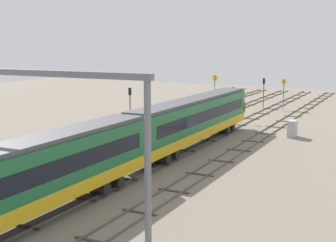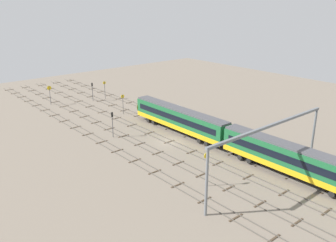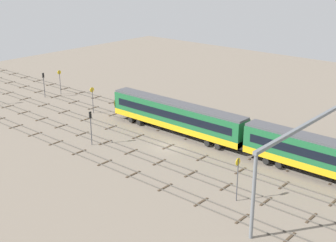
{
  "view_description": "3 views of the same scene",
  "coord_description": "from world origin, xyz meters",
  "px_view_note": "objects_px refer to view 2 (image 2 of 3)",
  "views": [
    {
      "loc": [
        -41.81,
        -24.05,
        10.54
      ],
      "look_at": [
        4.63,
        -0.75,
        1.98
      ],
      "focal_mm": 51.27,
      "sensor_mm": 36.0,
      "label": 1
    },
    {
      "loc": [
        -46.96,
        39.86,
        24.98
      ],
      "look_at": [
        3.08,
        -2.31,
        2.79
      ],
      "focal_mm": 38.42,
      "sensor_mm": 36.0,
      "label": 2
    },
    {
      "loc": [
        -40.35,
        46.11,
        25.25
      ],
      "look_at": [
        2.16,
        -2.42,
        2.76
      ],
      "focal_mm": 49.92,
      "sensor_mm": 36.0,
      "label": 3
    }
  ],
  "objects_px": {
    "train": "(289,159)",
    "speed_sign_far_trackside": "(105,88)",
    "signal_light_trackside_departure": "(92,89)",
    "relay_cabinet": "(178,110)",
    "speed_sign_distant_end": "(50,92)",
    "signal_light_trackside_approach": "(112,121)",
    "speed_sign_mid_trackside": "(206,165)",
    "overhead_gantry": "(270,138)",
    "speed_sign_near_foreground": "(123,102)"
  },
  "relations": [
    {
      "from": "speed_sign_mid_trackside",
      "to": "signal_light_trackside_departure",
      "type": "xyz_separation_m",
      "value": [
        50.24,
        -9.98,
        -0.15
      ]
    },
    {
      "from": "speed_sign_near_foreground",
      "to": "signal_light_trackside_departure",
      "type": "distance_m",
      "value": 14.52
    },
    {
      "from": "speed_sign_distant_end",
      "to": "train",
      "type": "bearing_deg",
      "value": -169.11
    },
    {
      "from": "speed_sign_far_trackside",
      "to": "speed_sign_distant_end",
      "type": "bearing_deg",
      "value": 72.84
    },
    {
      "from": "speed_sign_near_foreground",
      "to": "speed_sign_mid_trackside",
      "type": "distance_m",
      "value": 37.04
    },
    {
      "from": "signal_light_trackside_approach",
      "to": "train",
      "type": "bearing_deg",
      "value": -159.4
    },
    {
      "from": "overhead_gantry",
      "to": "signal_light_trackside_departure",
      "type": "relative_size",
      "value": 5.24
    },
    {
      "from": "overhead_gantry",
      "to": "signal_light_trackside_approach",
      "type": "height_order",
      "value": "overhead_gantry"
    },
    {
      "from": "speed_sign_mid_trackside",
      "to": "signal_light_trackside_approach",
      "type": "height_order",
      "value": "speed_sign_mid_trackside"
    },
    {
      "from": "speed_sign_far_trackside",
      "to": "speed_sign_distant_end",
      "type": "relative_size",
      "value": 0.99
    },
    {
      "from": "speed_sign_near_foreground",
      "to": "train",
      "type": "bearing_deg",
      "value": -177.48
    },
    {
      "from": "speed_sign_distant_end",
      "to": "signal_light_trackside_approach",
      "type": "bearing_deg",
      "value": -179.95
    },
    {
      "from": "signal_light_trackside_departure",
      "to": "speed_sign_mid_trackside",
      "type": "bearing_deg",
      "value": 168.77
    },
    {
      "from": "speed_sign_near_foreground",
      "to": "relay_cabinet",
      "type": "distance_m",
      "value": 12.81
    },
    {
      "from": "train",
      "to": "overhead_gantry",
      "type": "xyz_separation_m",
      "value": [
        0.62,
        4.59,
        4.41
      ]
    },
    {
      "from": "speed_sign_far_trackside",
      "to": "signal_light_trackside_departure",
      "type": "bearing_deg",
      "value": 81.36
    },
    {
      "from": "train",
      "to": "relay_cabinet",
      "type": "bearing_deg",
      "value": -13.43
    },
    {
      "from": "relay_cabinet",
      "to": "signal_light_trackside_approach",
      "type": "bearing_deg",
      "value": 98.9
    },
    {
      "from": "train",
      "to": "overhead_gantry",
      "type": "distance_m",
      "value": 6.4
    },
    {
      "from": "relay_cabinet",
      "to": "signal_light_trackside_departure",
      "type": "bearing_deg",
      "value": 23.06
    },
    {
      "from": "overhead_gantry",
      "to": "signal_light_trackside_approach",
      "type": "xyz_separation_m",
      "value": [
        29.76,
        6.83,
        -3.84
      ]
    },
    {
      "from": "signal_light_trackside_departure",
      "to": "relay_cabinet",
      "type": "relative_size",
      "value": 2.55
    },
    {
      "from": "speed_sign_far_trackside",
      "to": "speed_sign_mid_trackside",
      "type": "bearing_deg",
      "value": 165.0
    },
    {
      "from": "train",
      "to": "signal_light_trackside_departure",
      "type": "distance_m",
      "value": 55.95
    },
    {
      "from": "speed_sign_near_foreground",
      "to": "speed_sign_far_trackside",
      "type": "relative_size",
      "value": 0.96
    },
    {
      "from": "train",
      "to": "signal_light_trackside_approach",
      "type": "bearing_deg",
      "value": 20.6
    },
    {
      "from": "train",
      "to": "overhead_gantry",
      "type": "relative_size",
      "value": 3.01
    },
    {
      "from": "speed_sign_far_trackside",
      "to": "train",
      "type": "bearing_deg",
      "value": 178.2
    },
    {
      "from": "relay_cabinet",
      "to": "speed_sign_mid_trackside",
      "type": "bearing_deg",
      "value": 144.79
    },
    {
      "from": "speed_sign_distant_end",
      "to": "relay_cabinet",
      "type": "bearing_deg",
      "value": -143.32
    },
    {
      "from": "speed_sign_far_trackside",
      "to": "speed_sign_distant_end",
      "type": "xyz_separation_m",
      "value": [
        4.07,
        13.19,
        0.22
      ]
    },
    {
      "from": "speed_sign_far_trackside",
      "to": "relay_cabinet",
      "type": "bearing_deg",
      "value": -164.18
    },
    {
      "from": "speed_sign_far_trackside",
      "to": "overhead_gantry",
      "type": "bearing_deg",
      "value": 173.41
    },
    {
      "from": "speed_sign_far_trackside",
      "to": "signal_light_trackside_approach",
      "type": "distance_m",
      "value": 28.29
    },
    {
      "from": "train",
      "to": "relay_cabinet",
      "type": "xyz_separation_m",
      "value": [
        33.41,
        -7.98,
        -1.72
      ]
    },
    {
      "from": "signal_light_trackside_approach",
      "to": "speed_sign_near_foreground",
      "type": "bearing_deg",
      "value": -41.01
    },
    {
      "from": "train",
      "to": "speed_sign_far_trackside",
      "type": "relative_size",
      "value": 15.68
    },
    {
      "from": "speed_sign_near_foreground",
      "to": "speed_sign_far_trackside",
      "type": "distance_m",
      "value": 14.45
    },
    {
      "from": "train",
      "to": "speed_sign_far_trackside",
      "type": "xyz_separation_m",
      "value": [
        55.42,
        -1.74,
        0.38
      ]
    },
    {
      "from": "speed_sign_distant_end",
      "to": "overhead_gantry",
      "type": "bearing_deg",
      "value": -173.36
    },
    {
      "from": "speed_sign_distant_end",
      "to": "speed_sign_far_trackside",
      "type": "bearing_deg",
      "value": -107.16
    },
    {
      "from": "overhead_gantry",
      "to": "speed_sign_distant_end",
      "type": "height_order",
      "value": "overhead_gantry"
    },
    {
      "from": "train",
      "to": "speed_sign_mid_trackside",
      "type": "relative_size",
      "value": 14.72
    },
    {
      "from": "speed_sign_near_foreground",
      "to": "signal_light_trackside_approach",
      "type": "distance_m",
      "value": 14.63
    },
    {
      "from": "train",
      "to": "speed_sign_near_foreground",
      "type": "bearing_deg",
      "value": 2.52
    },
    {
      "from": "speed_sign_mid_trackside",
      "to": "signal_light_trackside_departure",
      "type": "bearing_deg",
      "value": -11.23
    },
    {
      "from": "speed_sign_far_trackside",
      "to": "speed_sign_near_foreground",
      "type": "bearing_deg",
      "value": 165.72
    },
    {
      "from": "signal_light_trackside_approach",
      "to": "signal_light_trackside_departure",
      "type": "relative_size",
      "value": 1.04
    },
    {
      "from": "speed_sign_mid_trackside",
      "to": "relay_cabinet",
      "type": "bearing_deg",
      "value": -35.21
    },
    {
      "from": "signal_light_trackside_approach",
      "to": "relay_cabinet",
      "type": "xyz_separation_m",
      "value": [
        3.04,
        -19.4,
        -2.3
      ]
    }
  ]
}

